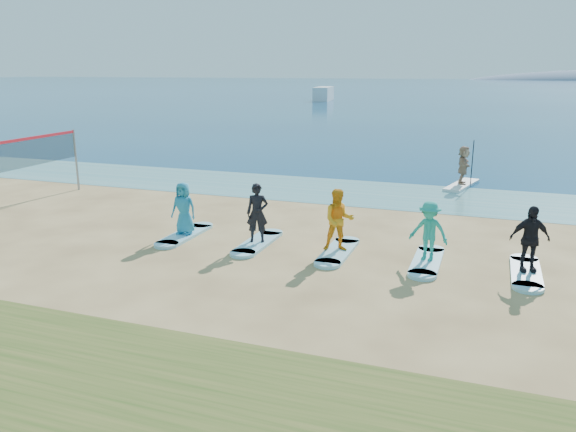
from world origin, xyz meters
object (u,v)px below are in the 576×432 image
(boat_offshore_a, at_px, (323,101))
(surfboard_3, at_px, (427,261))
(surfboard_1, at_px, (258,243))
(paddleboarder, at_px, (463,165))
(surfboard_4, at_px, (526,272))
(student_2, at_px, (339,220))
(student_4, at_px, (530,239))
(paddleboard, at_px, (462,185))
(student_1, at_px, (257,213))
(surfboard_2, at_px, (338,252))
(surfboard_0, at_px, (185,235))
(student_3, at_px, (429,231))
(student_0, at_px, (184,208))

(boat_offshore_a, xyz_separation_m, surfboard_3, (24.98, -75.16, 0.04))
(surfboard_1, bearing_deg, paddleboarder, 64.67)
(surfboard_3, bearing_deg, surfboard_4, 0.00)
(boat_offshore_a, xyz_separation_m, surfboard_1, (20.21, -75.16, 0.04))
(surfboard_1, height_order, student_2, student_2)
(surfboard_1, bearing_deg, boat_offshore_a, 105.05)
(surfboard_1, height_order, student_4, student_4)
(paddleboard, distance_m, student_2, 10.98)
(boat_offshore_a, relative_size, surfboard_1, 3.71)
(paddleboarder, relative_size, student_1, 0.96)
(surfboard_2, bearing_deg, student_4, 0.00)
(surfboard_0, xyz_separation_m, student_3, (7.14, 0.00, 0.82))
(boat_offshore_a, relative_size, surfboard_3, 3.71)
(boat_offshore_a, relative_size, student_4, 4.98)
(student_0, xyz_separation_m, student_3, (7.14, 0.00, -0.00))
(paddleboarder, distance_m, surfboard_4, 10.87)
(surfboard_1, height_order, surfboard_3, same)
(student_2, height_order, student_3, student_2)
(surfboard_3, xyz_separation_m, student_4, (2.38, 0.00, 0.86))
(student_0, height_order, surfboard_4, student_0)
(student_1, bearing_deg, surfboard_4, -18.09)
(paddleboarder, relative_size, student_2, 0.95)
(boat_offshore_a, bearing_deg, student_2, -81.66)
(student_0, bearing_deg, student_1, -3.34)
(paddleboarder, distance_m, student_0, 12.95)
(paddleboard, relative_size, student_0, 1.92)
(surfboard_0, xyz_separation_m, student_4, (9.52, 0.00, 0.86))
(student_2, xyz_separation_m, student_4, (4.76, 0.00, -0.03))
(surfboard_0, xyz_separation_m, surfboard_3, (7.14, 0.00, 0.00))
(paddleboard, height_order, surfboard_2, paddleboard)
(surfboard_2, height_order, student_3, student_3)
(student_1, xyz_separation_m, student_2, (2.38, 0.00, 0.01))
(boat_offshore_a, xyz_separation_m, surfboard_0, (17.83, -75.16, 0.04))
(surfboard_2, relative_size, surfboard_4, 1.00)
(surfboard_3, relative_size, surfboard_4, 1.00)
(student_0, bearing_deg, surfboard_1, -3.34)
(student_0, relative_size, student_4, 0.95)
(surfboard_3, distance_m, student_4, 2.53)
(surfboard_3, relative_size, student_4, 1.34)
(surfboard_2, height_order, surfboard_3, same)
(paddleboard, xyz_separation_m, student_2, (-2.65, -10.62, 0.88))
(student_2, bearing_deg, student_3, -19.50)
(paddleboard, relative_size, boat_offshore_a, 0.37)
(student_0, xyz_separation_m, surfboard_3, (7.14, 0.00, -0.83))
(boat_offshore_a, bearing_deg, surfboard_2, -81.66)
(surfboard_0, bearing_deg, student_0, 0.00)
(surfboard_0, distance_m, surfboard_1, 2.38)
(surfboard_0, distance_m, student_3, 7.19)
(student_0, relative_size, surfboard_1, 0.71)
(student_3, bearing_deg, paddleboard, 100.85)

